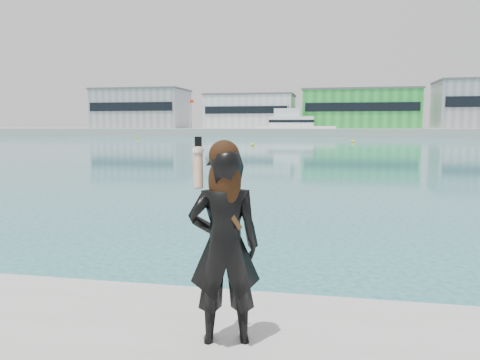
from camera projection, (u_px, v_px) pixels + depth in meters
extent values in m
cube|color=#9E9E99|center=(329.00, 132.00, 131.13)|extent=(320.00, 40.00, 2.00)
cube|color=gray|center=(142.00, 110.00, 139.03)|extent=(26.00, 16.00, 11.00)
cube|color=black|center=(130.00, 107.00, 131.07)|extent=(24.70, 0.20, 2.42)
cube|color=#59595B|center=(141.00, 90.00, 138.37)|extent=(26.52, 16.32, 0.50)
cube|color=silver|center=(251.00, 112.00, 132.79)|extent=(24.00, 15.00, 9.00)
cube|color=black|center=(246.00, 110.00, 125.33)|extent=(22.80, 0.20, 1.98)
cube|color=#59595B|center=(251.00, 95.00, 132.24)|extent=(24.48, 15.30, 0.50)
cube|color=green|center=(360.00, 110.00, 126.95)|extent=(30.00, 16.00, 10.00)
cube|color=black|center=(361.00, 107.00, 119.00)|extent=(28.50, 0.20, 2.20)
cube|color=#59595B|center=(360.00, 90.00, 126.35)|extent=(30.60, 16.32, 0.50)
cylinder|color=silver|center=(190.00, 114.00, 129.11)|extent=(0.16, 0.16, 8.00)
cube|color=red|center=(191.00, 101.00, 128.60)|extent=(1.20, 0.04, 0.80)
cylinder|color=silver|center=(418.00, 113.00, 117.55)|extent=(0.16, 0.16, 8.00)
cube|color=red|center=(421.00, 99.00, 117.04)|extent=(1.20, 0.04, 0.80)
cube|color=white|center=(296.00, 131.00, 119.16)|extent=(19.94, 5.64, 2.65)
cube|color=white|center=(292.00, 121.00, 119.08)|extent=(11.09, 4.71, 2.43)
cube|color=white|center=(288.00, 112.00, 119.05)|extent=(6.66, 3.80, 1.99)
cube|color=black|center=(292.00, 121.00, 119.08)|extent=(11.31, 4.82, 0.66)
cylinder|color=silver|center=(288.00, 104.00, 118.81)|extent=(0.18, 0.18, 2.21)
sphere|color=yellow|center=(353.00, 142.00, 76.68)|extent=(0.50, 0.50, 0.50)
sphere|color=yellow|center=(137.00, 139.00, 99.69)|extent=(0.50, 0.50, 0.50)
sphere|color=yellow|center=(252.00, 146.00, 63.03)|extent=(0.50, 0.50, 0.50)
imported|color=black|center=(224.00, 247.00, 4.07)|extent=(0.71, 0.57, 1.72)
sphere|color=black|center=(224.00, 155.00, 3.96)|extent=(0.26, 0.26, 0.26)
ellipsoid|color=black|center=(225.00, 181.00, 3.94)|extent=(0.29, 0.15, 0.46)
cylinder|color=tan|center=(198.00, 168.00, 4.07)|extent=(0.13, 0.21, 0.37)
cylinder|color=white|center=(198.00, 150.00, 4.10)|extent=(0.10, 0.10, 0.03)
cube|color=black|center=(198.00, 144.00, 4.13)|extent=(0.06, 0.03, 0.13)
cube|color=#4C2D14|center=(228.00, 210.00, 3.95)|extent=(0.24, 0.08, 0.35)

